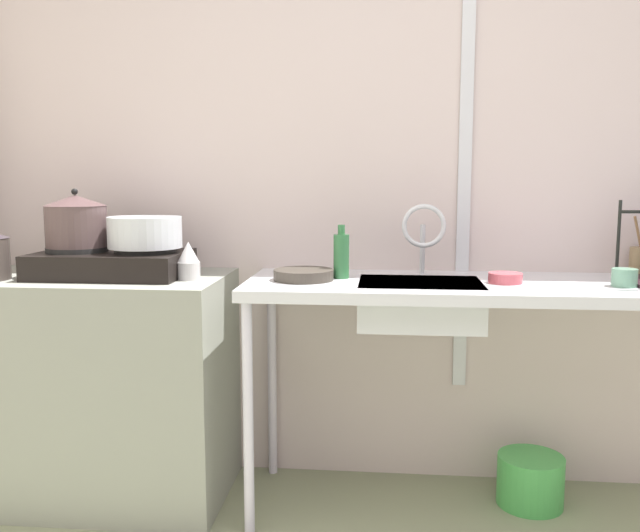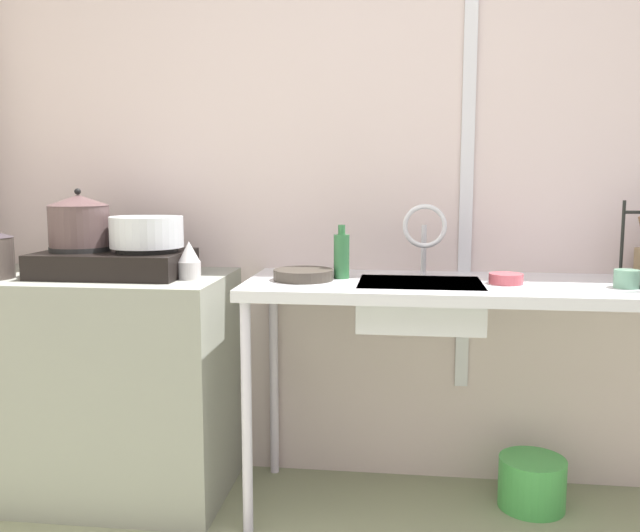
% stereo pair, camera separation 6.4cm
% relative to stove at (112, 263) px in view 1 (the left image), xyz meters
% --- Properties ---
extents(wall_back, '(4.49, 0.10, 2.62)m').
position_rel_stove_xyz_m(wall_back, '(1.21, 0.33, 0.40)').
color(wall_back, beige).
rests_on(wall_back, ground).
extents(wall_metal_strip, '(0.05, 0.01, 2.10)m').
position_rel_stove_xyz_m(wall_metal_strip, '(1.32, 0.27, 0.53)').
color(wall_metal_strip, silver).
extents(counter_concrete, '(1.00, 0.56, 0.86)m').
position_rel_stove_xyz_m(counter_concrete, '(-0.08, -0.00, -0.48)').
color(counter_concrete, gray).
rests_on(counter_concrete, ground).
extents(counter_sink, '(1.77, 0.56, 0.86)m').
position_rel_stove_xyz_m(counter_sink, '(1.41, -0.00, -0.11)').
color(counter_sink, silver).
rests_on(counter_sink, ground).
extents(stove, '(0.55, 0.36, 0.11)m').
position_rel_stove_xyz_m(stove, '(0.00, 0.00, 0.00)').
color(stove, black).
rests_on(stove, counter_concrete).
extents(pot_on_left_burner, '(0.23, 0.23, 0.22)m').
position_rel_stove_xyz_m(pot_on_left_burner, '(-0.13, -0.00, 0.16)').
color(pot_on_left_burner, '#503E3D').
rests_on(pot_on_left_burner, stove).
extents(pot_on_right_burner, '(0.27, 0.27, 0.12)m').
position_rel_stove_xyz_m(pot_on_right_burner, '(0.13, -0.00, 0.12)').
color(pot_on_right_burner, silver).
rests_on(pot_on_right_burner, stove).
extents(percolator, '(0.08, 0.08, 0.14)m').
position_rel_stove_xyz_m(percolator, '(0.31, -0.05, 0.02)').
color(percolator, beige).
rests_on(percolator, counter_concrete).
extents(sink_basin, '(0.43, 0.33, 0.16)m').
position_rel_stove_xyz_m(sink_basin, '(1.15, -0.02, -0.13)').
color(sink_basin, silver).
rests_on(sink_basin, counter_sink).
extents(faucet, '(0.16, 0.09, 0.27)m').
position_rel_stove_xyz_m(faucet, '(1.16, 0.11, 0.13)').
color(faucet, silver).
rests_on(faucet, counter_sink).
extents(frying_pan, '(0.22, 0.22, 0.04)m').
position_rel_stove_xyz_m(frying_pan, '(0.73, -0.02, -0.03)').
color(frying_pan, '#3B352D').
rests_on(frying_pan, counter_sink).
extents(cup_by_rack, '(0.08, 0.08, 0.06)m').
position_rel_stove_xyz_m(cup_by_rack, '(1.83, -0.06, -0.02)').
color(cup_by_rack, slate).
rests_on(cup_by_rack, counter_sink).
extents(small_bowl_on_drainboard, '(0.12, 0.12, 0.04)m').
position_rel_stove_xyz_m(small_bowl_on_drainboard, '(1.44, -0.02, -0.03)').
color(small_bowl_on_drainboard, '#B54A54').
rests_on(small_bowl_on_drainboard, counter_sink).
extents(bottle_by_sink, '(0.06, 0.06, 0.20)m').
position_rel_stove_xyz_m(bottle_by_sink, '(0.86, 0.04, 0.03)').
color(bottle_by_sink, '#2E693A').
rests_on(bottle_by_sink, counter_sink).
extents(utensil_jar, '(0.07, 0.07, 0.23)m').
position_rel_stove_xyz_m(utensil_jar, '(1.98, 0.23, 0.01)').
color(utensil_jar, '#8F7753').
rests_on(utensil_jar, counter_sink).
extents(bucket_on_floor, '(0.25, 0.25, 0.19)m').
position_rel_stove_xyz_m(bucket_on_floor, '(1.58, 0.06, -0.82)').
color(bucket_on_floor, green).
rests_on(bucket_on_floor, ground).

